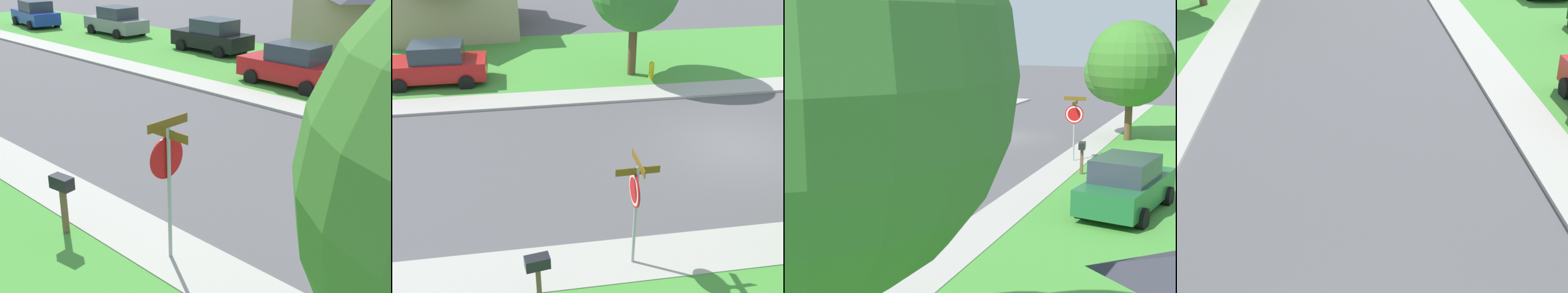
{
  "view_description": "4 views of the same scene",
  "coord_description": "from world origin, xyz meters",
  "views": [
    {
      "loc": [
        -10.49,
        -1.64,
        5.57
      ],
      "look_at": [
        -2.88,
        5.85,
        1.4
      ],
      "focal_mm": 49.02,
      "sensor_mm": 36.0,
      "label": 1
    },
    {
      "loc": [
        -12.51,
        6.82,
        7.54
      ],
      "look_at": [
        -1.72,
        5.14,
        1.4
      ],
      "focal_mm": 43.4,
      "sensor_mm": 36.0,
      "label": 2
    },
    {
      "loc": [
        -10.83,
        28.42,
        5.46
      ],
      "look_at": [
        -2.66,
        9.44,
        1.4
      ],
      "focal_mm": 54.88,
      "sensor_mm": 36.0,
      "label": 3
    },
    {
      "loc": [
        -0.24,
        -3.95,
        6.51
      ],
      "look_at": [
        0.32,
        6.11,
        1.4
      ],
      "focal_mm": 54.12,
      "sensor_mm": 36.0,
      "label": 4
    }
  ],
  "objects": [
    {
      "name": "sidewalk_west",
      "position": [
        -4.7,
        12.0,
        0.05
      ],
      "size": [
        1.4,
        56.0,
        0.1
      ],
      "primitive_type": "cube",
      "color": "#ADA89E",
      "rests_on": "ground"
    },
    {
      "name": "sidewalk_east",
      "position": [
        4.7,
        12.0,
        0.05
      ],
      "size": [
        1.4,
        56.0,
        0.1
      ],
      "primitive_type": "cube",
      "color": "#ADA89E",
      "rests_on": "ground"
    }
  ]
}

